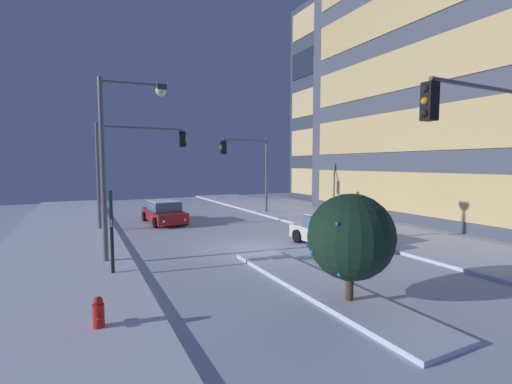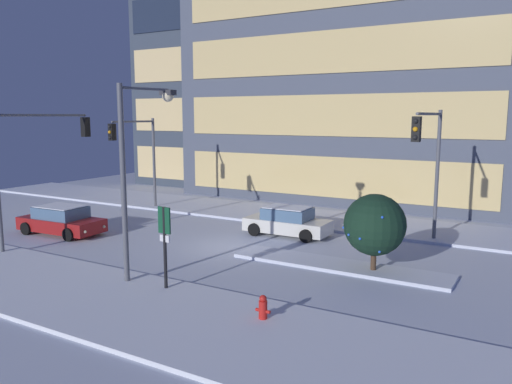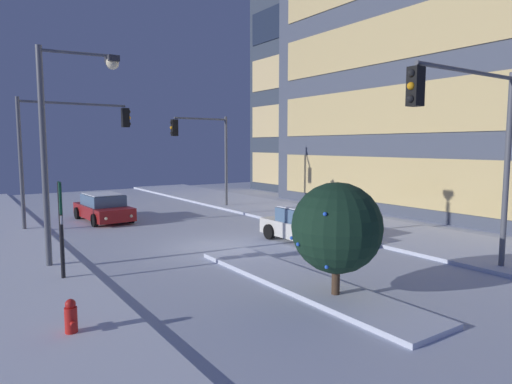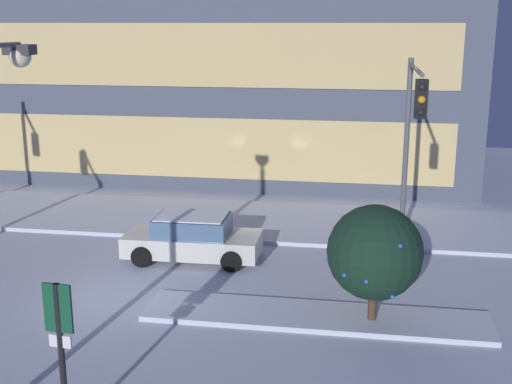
% 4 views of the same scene
% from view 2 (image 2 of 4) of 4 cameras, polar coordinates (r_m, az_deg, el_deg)
% --- Properties ---
extents(ground, '(52.00, 52.00, 0.00)m').
position_cam_2_polar(ground, '(23.85, -2.98, -6.27)').
color(ground, silver).
extents(curb_strip_near, '(52.00, 5.20, 0.14)m').
position_cam_2_polar(curb_strip_near, '(18.04, -17.07, -11.40)').
color(curb_strip_near, silver).
rests_on(curb_strip_near, ground).
extents(curb_strip_far, '(52.00, 5.20, 0.14)m').
position_cam_2_polar(curb_strip_far, '(30.59, 5.13, -2.82)').
color(curb_strip_far, silver).
rests_on(curb_strip_far, ground).
extents(median_strip, '(9.00, 1.80, 0.14)m').
position_cam_2_polar(median_strip, '(21.08, 9.32, -8.20)').
color(median_strip, silver).
rests_on(median_strip, ground).
extents(office_tower_main, '(24.04, 11.96, 28.62)m').
position_cam_2_polar(office_tower_main, '(40.47, 11.54, 20.14)').
color(office_tower_main, '#4C5466').
rests_on(office_tower_main, ground).
extents(office_tower_secondary, '(10.53, 11.56, 20.66)m').
position_cam_2_polar(office_tower_secondary, '(48.03, -4.43, 13.64)').
color(office_tower_secondary, '#384251').
rests_on(office_tower_secondary, ground).
extents(car_near, '(4.77, 2.32, 1.49)m').
position_cam_2_polar(car_near, '(28.18, -21.14, -3.04)').
color(car_near, maroon).
rests_on(car_near, ground).
extents(car_far, '(4.50, 2.10, 1.49)m').
position_cam_2_polar(car_far, '(26.05, 3.57, -3.38)').
color(car_far, silver).
rests_on(car_far, ground).
extents(traffic_light_corner_far_right, '(0.32, 5.25, 6.40)m').
position_cam_2_polar(traffic_light_corner_far_right, '(23.85, 19.03, 4.26)').
color(traffic_light_corner_far_right, '#565960').
rests_on(traffic_light_corner_far_right, ground).
extents(traffic_light_corner_far_left, '(0.32, 3.98, 5.96)m').
position_cam_2_polar(traffic_light_corner_far_left, '(32.85, -13.31, 4.94)').
color(traffic_light_corner_far_left, '#565960').
rests_on(traffic_light_corner_far_left, ground).
extents(traffic_light_corner_near_left, '(0.32, 5.40, 6.35)m').
position_cam_2_polar(traffic_light_corner_near_left, '(25.80, -23.44, 4.26)').
color(traffic_light_corner_near_left, '#565960').
rests_on(traffic_light_corner_near_left, ground).
extents(street_lamp_arched, '(0.68, 2.53, 7.25)m').
position_cam_2_polar(street_lamp_arched, '(18.90, -13.20, 4.19)').
color(street_lamp_arched, '#565960').
rests_on(street_lamp_arched, ground).
extents(fire_hydrant, '(0.48, 0.26, 0.87)m').
position_cam_2_polar(fire_hydrant, '(15.40, 0.80, -13.14)').
color(fire_hydrant, red).
rests_on(fire_hydrant, ground).
extents(parking_info_sign, '(0.55, 0.12, 3.03)m').
position_cam_2_polar(parking_info_sign, '(17.80, -10.28, -5.11)').
color(parking_info_sign, black).
rests_on(parking_info_sign, ground).
extents(decorated_tree_median, '(2.43, 2.41, 3.15)m').
position_cam_2_polar(decorated_tree_median, '(20.11, 13.27, -3.64)').
color(decorated_tree_median, '#473323').
rests_on(decorated_tree_median, ground).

